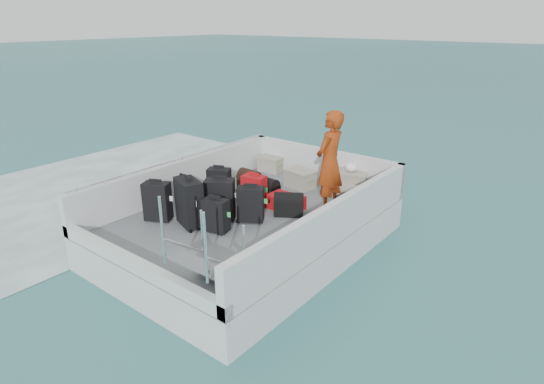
% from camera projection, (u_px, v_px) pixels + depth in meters
% --- Properties ---
extents(ground, '(160.00, 160.00, 0.00)m').
position_uv_depth(ground, '(250.00, 246.00, 8.34)').
color(ground, '#19525A').
rests_on(ground, ground).
extents(wake_foam, '(10.00, 10.00, 0.00)m').
position_uv_depth(wake_foam, '(102.00, 189.00, 11.12)').
color(wake_foam, white).
rests_on(wake_foam, ground).
extents(ferry_hull, '(3.60, 5.00, 0.60)m').
position_uv_depth(ferry_hull, '(250.00, 231.00, 8.23)').
color(ferry_hull, silver).
rests_on(ferry_hull, ground).
extents(deck, '(3.30, 4.70, 0.02)m').
position_uv_depth(deck, '(250.00, 216.00, 8.12)').
color(deck, slate).
rests_on(deck, ferry_hull).
extents(deck_fittings, '(3.60, 5.00, 0.90)m').
position_uv_depth(deck_fittings, '(252.00, 206.00, 7.55)').
color(deck_fittings, silver).
rests_on(deck_fittings, deck).
extents(suitcase_0, '(0.51, 0.42, 0.69)m').
position_uv_depth(suitcase_0, '(157.00, 202.00, 7.80)').
color(suitcase_0, black).
rests_on(suitcase_0, deck).
extents(suitcase_1, '(0.38, 0.24, 0.55)m').
position_uv_depth(suitcase_1, '(184.00, 192.00, 8.46)').
color(suitcase_1, black).
rests_on(suitcase_1, deck).
extents(suitcase_2, '(0.50, 0.42, 0.62)m').
position_uv_depth(suitcase_2, '(219.00, 184.00, 8.74)').
color(suitcase_2, black).
rests_on(suitcase_2, deck).
extents(suitcase_3, '(0.61, 0.48, 0.81)m').
position_uv_depth(suitcase_3, '(189.00, 203.00, 7.58)').
color(suitcase_3, black).
rests_on(suitcase_3, deck).
extents(suitcase_4, '(0.58, 0.52, 0.73)m').
position_uv_depth(suitcase_4, '(220.00, 200.00, 7.83)').
color(suitcase_4, black).
rests_on(suitcase_4, deck).
extents(suitcase_5, '(0.46, 0.33, 0.59)m').
position_uv_depth(suitcase_5, '(254.00, 191.00, 8.41)').
color(suitcase_5, '#B10D19').
rests_on(suitcase_5, deck).
extents(suitcase_6, '(0.45, 0.33, 0.57)m').
position_uv_depth(suitcase_6, '(216.00, 216.00, 7.40)').
color(suitcase_6, black).
rests_on(suitcase_6, deck).
extents(suitcase_7, '(0.51, 0.46, 0.63)m').
position_uv_depth(suitcase_7, '(250.00, 205.00, 7.76)').
color(suitcase_7, black).
rests_on(suitcase_7, deck).
extents(suitcase_8, '(0.65, 0.43, 0.26)m').
position_uv_depth(suitcase_8, '(286.00, 202.00, 8.36)').
color(suitcase_8, '#B10D19').
rests_on(suitcase_8, deck).
extents(duffel_0, '(0.47, 0.33, 0.32)m').
position_uv_depth(duffel_0, '(249.00, 182.00, 9.30)').
color(duffel_0, black).
rests_on(duffel_0, deck).
extents(duffel_1, '(0.46, 0.33, 0.32)m').
position_uv_depth(duffel_1, '(267.00, 190.00, 8.84)').
color(duffel_1, black).
rests_on(duffel_1, deck).
extents(duffel_2, '(0.60, 0.53, 0.32)m').
position_uv_depth(duffel_2, '(289.00, 206.00, 8.09)').
color(duffel_2, black).
rests_on(duffel_2, deck).
extents(crate_0, '(0.54, 0.40, 0.31)m').
position_uv_depth(crate_0, '(271.00, 165.00, 10.41)').
color(crate_0, '#9E988A').
rests_on(crate_0, deck).
extents(crate_1, '(0.64, 0.49, 0.35)m').
position_uv_depth(crate_1, '(300.00, 179.00, 9.40)').
color(crate_1, '#9E988A').
rests_on(crate_1, deck).
extents(crate_2, '(0.74, 0.62, 0.39)m').
position_uv_depth(crate_2, '(350.00, 182.00, 9.20)').
color(crate_2, '#9E988A').
rests_on(crate_2, deck).
extents(crate_3, '(0.62, 0.51, 0.32)m').
position_uv_depth(crate_3, '(353.00, 198.00, 8.46)').
color(crate_3, '#9E988A').
rests_on(crate_3, deck).
extents(yellow_bag, '(0.28, 0.26, 0.22)m').
position_uv_depth(yellow_bag, '(353.00, 190.00, 8.98)').
color(yellow_bag, yellow).
rests_on(yellow_bag, deck).
extents(white_bag, '(0.24, 0.24, 0.18)m').
position_uv_depth(white_bag, '(351.00, 169.00, 9.10)').
color(white_bag, white).
rests_on(white_bag, crate_2).
extents(passenger, '(0.46, 0.69, 1.84)m').
position_uv_depth(passenger, '(330.00, 162.00, 8.00)').
color(passenger, '#CB4613').
rests_on(passenger, deck).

